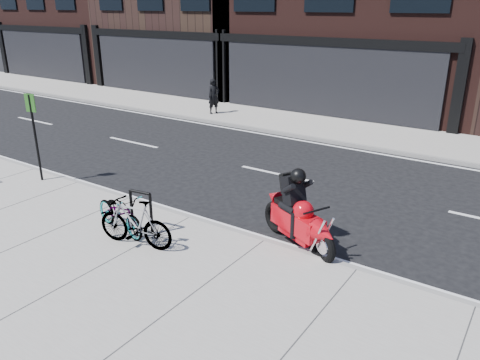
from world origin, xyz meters
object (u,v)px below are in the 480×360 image
Objects in this scene: bike_rack at (141,208)px; sign_post at (34,130)px; motorcycle at (301,218)px; bicycle_front at (120,213)px; pedestrian at (214,96)px; bicycle_rear at (135,223)px.

sign_post reaches higher than bike_rack.
motorcycle is (3.00, 1.46, 0.00)m from bike_rack.
bicycle_front is (-0.39, -0.24, -0.12)m from bike_rack.
pedestrian is at bearing 160.23° from motorcycle.
sign_post reaches higher than pedestrian.
bicycle_front is at bearing -148.81° from bike_rack.
bike_rack is 0.57× the size of bicycle_front.
motorcycle reaches higher than bicycle_front.
bicycle_rear is at bearing -56.45° from bike_rack.
bike_rack is at bearing -21.28° from sign_post.
bicycle_rear is 12.30m from pedestrian.
motorcycle is 7.70m from sign_post.
bike_rack is 0.48m from bicycle_front.
pedestrian reaches higher than bicycle_rear.
bike_rack reaches higher than bicycle_front.
pedestrian is at bearing -161.23° from bicycle_rear.
bicycle_front is 11.73m from pedestrian.
sign_post reaches higher than bicycle_front.
bicycle_front is at bearing -129.62° from pedestrian.
pedestrian is (-6.12, 10.66, 0.26)m from bicycle_rear.
bike_rack is 3.34m from motorcycle.
bike_rack is 0.56× the size of bicycle_rear.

